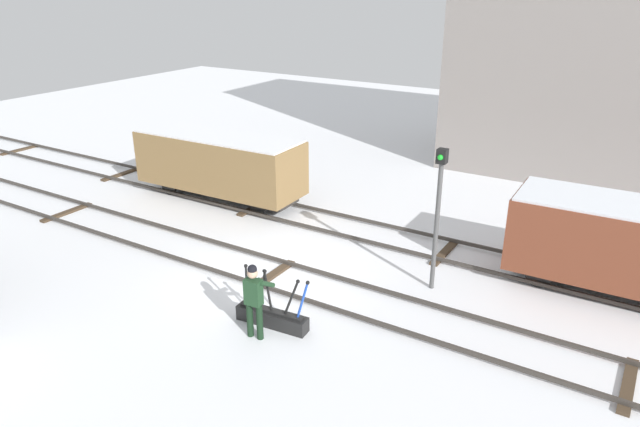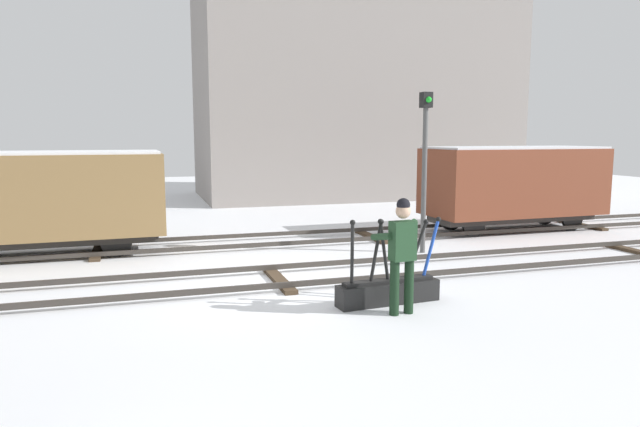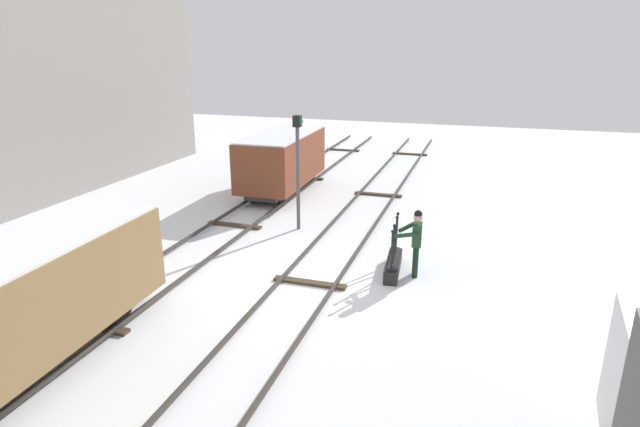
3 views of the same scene
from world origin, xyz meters
name	(u,v)px [view 1 (image 1 of 3)]	position (x,y,z in m)	size (l,w,h in m)	color
ground_plane	(272,277)	(0.00, 0.00, 0.00)	(60.00, 60.00, 0.00)	white
track_main_line	(272,273)	(0.00, 0.00, 0.11)	(44.00, 1.94, 0.18)	#38332D
track_siding_near	(342,225)	(0.00, 3.91, 0.11)	(44.00, 1.94, 0.18)	#38332D
switch_lever_frame	(272,316)	(1.42, -1.92, 0.25)	(1.91, 0.52, 1.45)	black
rail_worker	(254,296)	(1.38, -2.49, 1.05)	(0.58, 0.70, 1.84)	black
signal_post	(438,206)	(3.95, 1.73, 2.33)	(0.24, 0.32, 3.79)	#4C4C4C
freight_car_far_end	(219,163)	(-5.13, 3.91, 1.40)	(6.38, 2.22, 2.43)	#2D2B28
freight_car_mid_siding	(620,243)	(8.00, 3.91, 1.42)	(5.26, 2.27, 2.48)	#2D2B28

